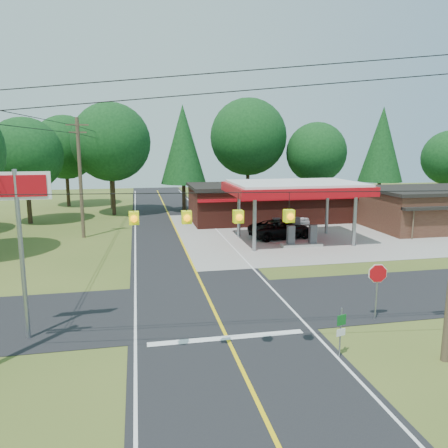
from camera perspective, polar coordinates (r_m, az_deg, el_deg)
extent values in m
plane|color=#3D521D|center=(21.80, -1.56, -10.76)|extent=(120.00, 120.00, 0.00)
cube|color=black|center=(21.79, -1.56, -10.74)|extent=(8.00, 120.00, 0.02)
cube|color=black|center=(21.79, -1.56, -10.73)|extent=(70.00, 7.00, 0.02)
cube|color=yellow|center=(21.79, -1.56, -10.70)|extent=(0.15, 110.00, 0.00)
cylinder|color=gray|center=(32.20, 4.01, 0.07)|extent=(0.28, 0.28, 4.20)
cylinder|color=gray|center=(36.97, 1.96, 1.44)|extent=(0.28, 0.28, 4.20)
cylinder|color=gray|center=(35.15, 16.69, 0.53)|extent=(0.28, 0.28, 4.20)
cylinder|color=gray|center=(39.57, 13.32, 1.76)|extent=(0.28, 0.28, 4.20)
cube|color=#AC0911|center=(35.47, 9.25, 4.60)|extent=(10.60, 7.40, 0.70)
cube|color=white|center=(35.43, 9.27, 5.24)|extent=(10.00, 7.00, 0.25)
cube|color=#9E9B93|center=(34.50, 10.09, -2.71)|extent=(3.20, 0.90, 0.22)
cube|color=#3F3F44|center=(34.01, 8.72, -1.44)|extent=(0.55, 0.45, 1.50)
cube|color=#3F3F44|center=(34.66, 11.52, -1.31)|extent=(0.55, 0.45, 1.50)
cube|color=#9E9B93|center=(37.79, 8.11, -1.50)|extent=(3.20, 0.90, 0.22)
cube|color=#3F3F44|center=(37.34, 6.84, -0.33)|extent=(0.55, 0.45, 1.50)
cube|color=#3F3F44|center=(37.93, 9.42, -0.23)|extent=(0.55, 0.45, 1.50)
cube|color=#4F1E16|center=(45.49, 5.93, 2.65)|extent=(16.00, 7.00, 3.50)
cube|color=black|center=(45.28, 5.97, 5.03)|extent=(16.40, 7.40, 0.30)
cube|color=#AC0911|center=(41.98, 7.41, 3.27)|extent=(16.00, 0.50, 0.25)
cylinder|color=#473828|center=(38.41, -18.25, 5.62)|extent=(0.30, 0.30, 10.00)
cube|color=#473828|center=(38.33, -18.63, 12.18)|extent=(1.80, 0.12, 0.12)
cube|color=#473828|center=(38.31, -18.58, 11.29)|extent=(1.40, 0.12, 0.12)
cylinder|color=#473828|center=(55.20, -14.63, 6.86)|extent=(0.30, 0.30, 9.50)
cube|color=#EFFF0D|center=(14.53, -11.68, 0.78)|extent=(0.32, 0.32, 0.42)
cube|color=#EFFF0D|center=(14.42, -4.91, 0.88)|extent=(0.32, 0.32, 0.42)
cube|color=#EFFF0D|center=(14.51, 1.86, 0.98)|extent=(0.32, 0.32, 0.42)
cube|color=#EFFF0D|center=(14.80, 8.47, 1.06)|extent=(0.32, 0.32, 0.42)
cylinder|color=#332316|center=(47.60, -24.11, 2.41)|extent=(0.44, 0.44, 3.96)
sphere|color=black|center=(47.24, -24.55, 8.23)|extent=(7.26, 7.26, 7.26)
cylinder|color=#332316|center=(50.40, -14.24, 3.82)|extent=(0.44, 0.44, 4.68)
sphere|color=black|center=(50.10, -14.54, 10.32)|extent=(8.58, 8.58, 8.58)
cylinder|color=#332316|center=(51.64, -5.27, 4.04)|extent=(0.44, 0.44, 4.32)
cone|color=black|center=(51.32, -5.37, 10.31)|extent=(5.28, 5.28, 9.00)
cylinder|color=#332316|center=(54.00, 3.11, 4.74)|extent=(0.44, 0.44, 5.04)
sphere|color=black|center=(53.74, 3.18, 11.28)|extent=(9.24, 9.24, 9.24)
cylinder|color=#332316|center=(54.75, 11.79, 4.04)|extent=(0.44, 0.44, 3.96)
sphere|color=black|center=(54.44, 11.98, 9.11)|extent=(7.26, 7.26, 7.26)
cylinder|color=#332316|center=(57.47, 19.57, 4.13)|extent=(0.44, 0.44, 4.32)
cone|color=black|center=(57.18, 19.92, 9.75)|extent=(5.28, 5.28, 9.00)
cylinder|color=#332316|center=(60.41, 27.06, 3.53)|extent=(0.44, 0.44, 3.60)
cylinder|color=#332316|center=(58.94, -19.72, 4.27)|extent=(0.44, 0.44, 4.32)
sphere|color=black|center=(58.66, -20.04, 9.40)|extent=(7.92, 7.92, 7.92)
imported|color=black|center=(37.22, 7.56, -0.65)|extent=(6.37, 6.37, 1.55)
imported|color=white|center=(44.42, 9.13, 1.00)|extent=(4.61, 4.61, 1.39)
cylinder|color=gray|center=(19.12, -24.90, -3.92)|extent=(0.18, 0.18, 6.93)
cube|color=white|center=(18.67, -25.57, 4.51)|extent=(2.57, 0.18, 1.09)
cube|color=#AC0911|center=(18.62, -25.60, 4.49)|extent=(2.26, 0.15, 0.84)
cylinder|color=gray|center=(21.05, 19.28, -8.56)|extent=(0.07, 0.07, 2.48)
cylinder|color=gray|center=(17.23, 14.96, -13.58)|extent=(0.06, 0.06, 1.94)
cube|color=#0C591E|center=(16.99, 15.11, -12.02)|extent=(0.39, 0.14, 0.40)
cube|color=white|center=(17.18, 15.03, -13.52)|extent=(0.39, 0.14, 0.26)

